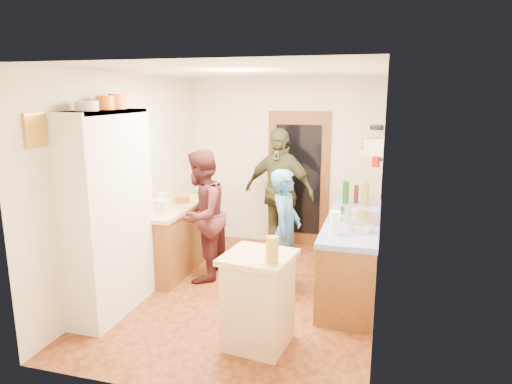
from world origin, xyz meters
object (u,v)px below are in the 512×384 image
at_px(right_counter_base, 352,255).
at_px(person_left, 205,215).
at_px(island_base, 258,303).
at_px(person_hob, 287,232).
at_px(person_back, 279,192).
at_px(hutch_body, 109,214).

bearing_deg(right_counter_base, person_left, -174.33).
xyz_separation_m(island_base, person_hob, (0.01, 1.24, 0.32)).
distance_m(person_left, person_back, 1.36).
distance_m(hutch_body, person_back, 2.65).
relative_size(island_base, person_hob, 0.57).
bearing_deg(hutch_body, person_back, 59.01).
bearing_deg(person_left, person_back, 149.89).
height_order(person_left, person_back, person_back).
xyz_separation_m(hutch_body, person_back, (1.36, 2.27, -0.16)).
height_order(person_hob, person_left, person_left).
bearing_deg(person_back, island_base, -68.49).
bearing_deg(person_hob, person_back, 18.19).
height_order(hutch_body, person_left, hutch_body).
bearing_deg(right_counter_base, person_back, 139.56).
relative_size(island_base, person_left, 0.51).
bearing_deg(person_back, person_left, -108.74).
height_order(island_base, person_left, person_left).
bearing_deg(hutch_body, person_hob, 28.67).
distance_m(island_base, person_left, 1.82).
xyz_separation_m(right_counter_base, island_base, (-0.76, -1.58, 0.01)).
bearing_deg(person_left, person_hob, 83.67).
relative_size(right_counter_base, person_left, 1.31).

